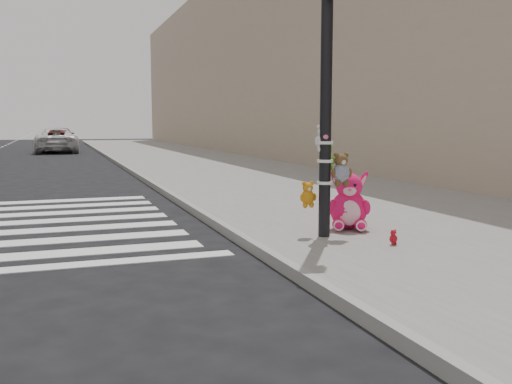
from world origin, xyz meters
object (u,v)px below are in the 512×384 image
object	(u,v)px
signal_pole	(327,119)
pink_bunny	(349,205)
red_teddy	(393,237)
car_white_near	(57,140)

from	to	relation	value
signal_pole	pink_bunny	xyz separation A→B (m)	(0.56, 0.37, -1.26)
signal_pole	pink_bunny	size ratio (longest dim) A/B	4.51
pink_bunny	red_teddy	world-z (taller)	pink_bunny
signal_pole	car_white_near	xyz separation A→B (m)	(-3.40, 28.59, -1.05)
car_white_near	red_teddy	bearing A→B (deg)	98.15
signal_pole	car_white_near	world-z (taller)	signal_pole
signal_pole	pink_bunny	bearing A→B (deg)	33.08
signal_pole	car_white_near	distance (m)	28.82
signal_pole	car_white_near	size ratio (longest dim) A/B	0.78
signal_pole	red_teddy	world-z (taller)	signal_pole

